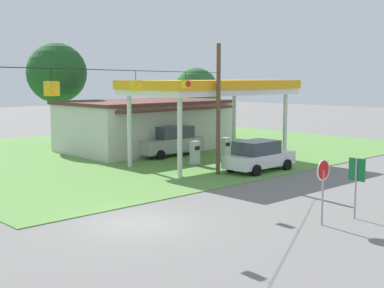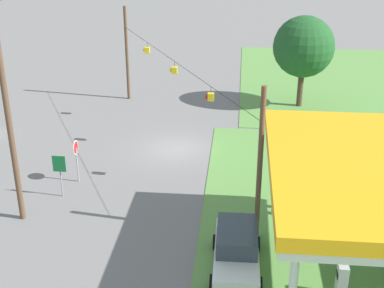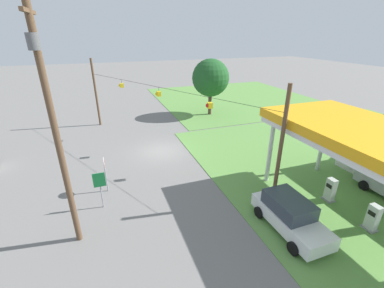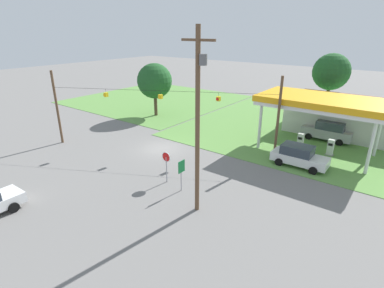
# 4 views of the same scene
# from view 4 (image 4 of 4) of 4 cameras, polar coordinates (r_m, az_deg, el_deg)

# --- Properties ---
(ground_plane) EXTENTS (160.00, 160.00, 0.00)m
(ground_plane) POSITION_cam_4_polar(r_m,az_deg,el_deg) (29.88, -5.63, -0.89)
(ground_plane) COLOR slate
(grass_verge_station_corner) EXTENTS (36.00, 28.00, 0.04)m
(grass_verge_station_corner) POSITION_cam_4_polar(r_m,az_deg,el_deg) (38.48, 28.36, 1.70)
(grass_verge_station_corner) COLOR #5B8E42
(grass_verge_station_corner) RESTS_ON ground
(grass_verge_opposite_corner) EXTENTS (24.00, 24.00, 0.04)m
(grass_verge_opposite_corner) POSITION_cam_4_polar(r_m,az_deg,el_deg) (51.56, -6.82, 8.47)
(grass_verge_opposite_corner) COLOR #5B8E42
(grass_verge_opposite_corner) RESTS_ON ground
(gas_station_canopy) EXTENTS (10.92, 6.03, 5.35)m
(gas_station_canopy) POSITION_cam_4_polar(r_m,az_deg,el_deg) (29.93, 23.45, 7.23)
(gas_station_canopy) COLOR silver
(gas_station_canopy) RESTS_ON ground
(gas_station_store) EXTENTS (12.04, 8.27, 3.79)m
(gas_station_store) POSITION_cam_4_polar(r_m,az_deg,el_deg) (38.11, 27.23, 4.72)
(gas_station_store) COLOR silver
(gas_station_store) RESTS_ON ground
(fuel_pump_near) EXTENTS (0.71, 0.56, 1.56)m
(fuel_pump_near) POSITION_cam_4_polar(r_m,az_deg,el_deg) (31.38, 19.92, 0.44)
(fuel_pump_near) COLOR gray
(fuel_pump_near) RESTS_ON ground
(fuel_pump_far) EXTENTS (0.71, 0.56, 1.56)m
(fuel_pump_far) POSITION_cam_4_polar(r_m,az_deg,el_deg) (30.77, 24.86, -0.68)
(fuel_pump_far) COLOR gray
(fuel_pump_far) RESTS_ON ground
(car_at_pumps_front) EXTENTS (4.67, 2.15, 1.85)m
(car_at_pumps_front) POSITION_cam_4_polar(r_m,az_deg,el_deg) (27.26, 19.69, -2.14)
(car_at_pumps_front) COLOR white
(car_at_pumps_front) RESTS_ON ground
(car_at_pumps_rear) EXTENTS (5.00, 2.16, 2.12)m
(car_at_pumps_rear) POSITION_cam_4_polar(r_m,az_deg,el_deg) (34.77, 24.48, 2.31)
(car_at_pumps_rear) COLOR #9E9EA3
(car_at_pumps_rear) RESTS_ON ground
(stop_sign_roadside) EXTENTS (0.80, 0.08, 2.50)m
(stop_sign_roadside) POSITION_cam_4_polar(r_m,az_deg,el_deg) (22.75, -4.93, -3.14)
(stop_sign_roadside) COLOR #99999E
(stop_sign_roadside) RESTS_ON ground
(route_sign) EXTENTS (0.10, 0.70, 2.40)m
(route_sign) POSITION_cam_4_polar(r_m,az_deg,el_deg) (21.49, -2.04, -4.89)
(route_sign) COLOR gray
(route_sign) RESTS_ON ground
(utility_pole_main) EXTENTS (2.20, 0.44, 11.36)m
(utility_pole_main) POSITION_cam_4_polar(r_m,az_deg,el_deg) (17.54, 1.17, 5.19)
(utility_pole_main) COLOR brown
(utility_pole_main) RESTS_ON ground
(signal_span_gantry) EXTENTS (19.38, 10.24, 7.41)m
(signal_span_gantry) POSITION_cam_4_polar(r_m,az_deg,el_deg) (28.62, -5.93, 6.56)
(signal_span_gantry) COLOR brown
(signal_span_gantry) RESTS_ON ground
(tree_behind_station) EXTENTS (4.76, 4.76, 8.25)m
(tree_behind_station) POSITION_cam_4_polar(r_m,az_deg,el_deg) (44.36, 25.00, 12.32)
(tree_behind_station) COLOR #4C3828
(tree_behind_station) RESTS_ON ground
(tree_west_verge) EXTENTS (4.61, 4.61, 7.01)m
(tree_west_verge) POSITION_cam_4_polar(r_m,az_deg,el_deg) (40.71, -7.14, 11.81)
(tree_west_verge) COLOR #4C3828
(tree_west_verge) RESTS_ON ground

